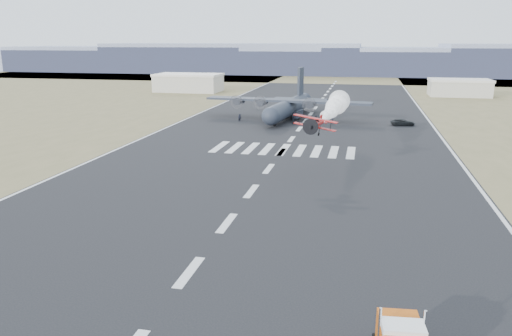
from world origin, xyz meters
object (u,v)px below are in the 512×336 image
(crew_f, at_px, (264,116))
(aerobatic_biplane, at_px, (316,124))
(hangar_left, at_px, (189,82))
(crew_b, at_px, (316,119))
(hangar_right, at_px, (459,87))
(crew_c, at_px, (240,118))
(crew_e, at_px, (321,118))
(crew_h, at_px, (275,121))
(transport_aircraft, at_px, (289,106))
(support_vehicle, at_px, (403,122))
(crew_a, at_px, (239,118))
(crew_g, at_px, (332,120))
(crew_d, at_px, (293,120))

(crew_f, bearing_deg, aerobatic_biplane, 71.21)
(hangar_left, relative_size, crew_f, 13.88)
(crew_b, bearing_deg, hangar_right, -175.54)
(aerobatic_biplane, height_order, crew_c, aerobatic_biplane)
(crew_b, distance_m, crew_e, 2.11)
(hangar_right, bearing_deg, crew_e, -122.39)
(aerobatic_biplane, height_order, crew_h, aerobatic_biplane)
(hangar_right, xyz_separation_m, crew_f, (-56.42, -66.50, -2.13))
(transport_aircraft, height_order, crew_e, transport_aircraft)
(support_vehicle, relative_size, crew_e, 3.19)
(crew_a, height_order, crew_g, crew_a)
(support_vehicle, distance_m, crew_b, 20.11)
(support_vehicle, bearing_deg, hangar_right, -28.17)
(transport_aircraft, xyz_separation_m, crew_b, (7.29, -5.19, -2.27))
(aerobatic_biplane, distance_m, crew_c, 51.49)
(crew_a, relative_size, crew_b, 1.06)
(crew_e, bearing_deg, transport_aircraft, 116.35)
(support_vehicle, xyz_separation_m, crew_h, (-28.94, -5.25, 0.06))
(transport_aircraft, bearing_deg, hangar_left, 135.90)
(hangar_right, relative_size, crew_d, 11.21)
(transport_aircraft, xyz_separation_m, support_vehicle, (27.40, -5.43, -2.35))
(hangar_left, bearing_deg, crew_d, -53.24)
(crew_h, bearing_deg, transport_aircraft, -85.93)
(crew_g, bearing_deg, crew_f, -152.61)
(aerobatic_biplane, distance_m, support_vehicle, 50.60)
(support_vehicle, bearing_deg, crew_g, 85.36)
(crew_a, xyz_separation_m, crew_b, (18.22, 2.41, -0.05))
(hangar_left, distance_m, transport_aircraft, 74.84)
(hangar_left, distance_m, crew_c, 74.85)
(crew_d, height_order, crew_f, crew_d)
(support_vehicle, height_order, crew_b, crew_b)
(crew_c, xyz_separation_m, crew_h, (9.36, -3.31, -0.07))
(crew_d, bearing_deg, aerobatic_biplane, 104.87)
(crew_e, relative_size, crew_h, 1.04)
(support_vehicle, relative_size, crew_d, 2.94)
(crew_e, bearing_deg, crew_d, 178.86)
(transport_aircraft, xyz_separation_m, crew_g, (11.37, -6.77, -2.22))
(crew_f, bearing_deg, crew_d, 109.64)
(transport_aircraft, xyz_separation_m, crew_h, (-1.54, -10.68, -2.29))
(crew_e, bearing_deg, hangar_left, 90.80)
(aerobatic_biplane, height_order, crew_a, aerobatic_biplane)
(aerobatic_biplane, xyz_separation_m, crew_a, (-22.75, 45.49, -6.69))
(aerobatic_biplane, xyz_separation_m, transport_aircraft, (-11.82, 53.09, -4.46))
(crew_c, bearing_deg, crew_g, -70.61)
(transport_aircraft, relative_size, crew_d, 22.81)
(crew_f, bearing_deg, hangar_left, -94.30)
(hangar_right, relative_size, transport_aircraft, 0.49)
(transport_aircraft, distance_m, support_vehicle, 28.03)
(crew_g, bearing_deg, hangar_left, 170.22)
(transport_aircraft, height_order, crew_b, transport_aircraft)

